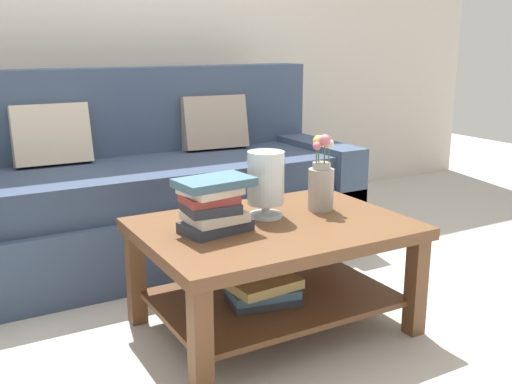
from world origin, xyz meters
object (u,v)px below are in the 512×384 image
(couch, at_px, (154,193))
(coffee_table, at_px, (273,255))
(book_stack_main, at_px, (213,205))
(glass_hurricane_vase, at_px, (266,181))
(flower_pitcher, at_px, (321,181))

(couch, xyz_separation_m, coffee_table, (0.11, -1.13, -0.03))
(book_stack_main, height_order, glass_hurricane_vase, glass_hurricane_vase)
(book_stack_main, bearing_deg, coffee_table, -7.04)
(flower_pitcher, bearing_deg, glass_hurricane_vase, 175.21)
(book_stack_main, bearing_deg, couch, 82.36)
(book_stack_main, xyz_separation_m, glass_hurricane_vase, (0.28, 0.07, 0.05))
(coffee_table, height_order, book_stack_main, book_stack_main)
(coffee_table, xyz_separation_m, glass_hurricane_vase, (0.02, 0.10, 0.30))
(glass_hurricane_vase, bearing_deg, coffee_table, -102.83)
(couch, distance_m, glass_hurricane_vase, 1.08)
(couch, distance_m, coffee_table, 1.14)
(book_stack_main, relative_size, glass_hurricane_vase, 1.09)
(couch, height_order, coffee_table, couch)
(book_stack_main, xyz_separation_m, flower_pitcher, (0.55, 0.04, 0.02))
(glass_hurricane_vase, bearing_deg, couch, 97.36)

